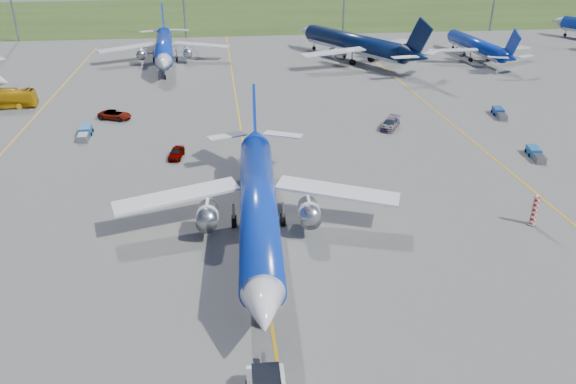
{
  "coord_description": "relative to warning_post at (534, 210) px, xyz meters",
  "views": [
    {
      "loc": [
        -2.89,
        -35.39,
        25.81
      ],
      "look_at": [
        2.88,
        9.72,
        4.0
      ],
      "focal_mm": 35.0,
      "sensor_mm": 36.0,
      "label": 1
    }
  ],
  "objects": [
    {
      "name": "ground",
      "position": [
        -26.0,
        -8.0,
        -1.5
      ],
      "size": [
        400.0,
        400.0,
        0.0
      ],
      "primitive_type": "plane",
      "color": "#585856",
      "rests_on": "ground"
    },
    {
      "name": "grass_strip",
      "position": [
        -26.0,
        142.0,
        -1.5
      ],
      "size": [
        400.0,
        80.0,
        0.01
      ],
      "primitive_type": "cube",
      "color": "#2D4719",
      "rests_on": "ground"
    },
    {
      "name": "taxiway_lines",
      "position": [
        -25.83,
        19.7,
        -1.49
      ],
      "size": [
        60.25,
        160.0,
        0.02
      ],
      "color": "gold",
      "rests_on": "ground"
    },
    {
      "name": "warning_post",
      "position": [
        0.0,
        0.0,
        0.0
      ],
      "size": [
        0.5,
        0.5,
        3.0
      ],
      "primitive_type": "cylinder",
      "color": "red",
      "rests_on": "ground"
    },
    {
      "name": "bg_jet_nnw",
      "position": [
        -39.11,
        72.56,
        -1.5
      ],
      "size": [
        30.7,
        38.96,
        9.74
      ],
      "primitive_type": null,
      "rotation": [
        0.0,
        0.0,
        0.06
      ],
      "color": "#0C2FAD",
      "rests_on": "ground"
    },
    {
      "name": "bg_jet_n",
      "position": [
        -0.61,
        70.89,
        -1.5
      ],
      "size": [
        45.86,
        49.9,
        10.54
      ],
      "primitive_type": null,
      "rotation": [
        0.0,
        0.0,
        3.62
      ],
      "color": "#07163A",
      "rests_on": "ground"
    },
    {
      "name": "bg_jet_ne",
      "position": [
        25.16,
        69.38,
        -1.5
      ],
      "size": [
        25.21,
        32.28,
        8.17
      ],
      "primitive_type": null,
      "rotation": [
        0.0,
        0.0,
        3.19
      ],
      "color": "#0C2FAD",
      "rests_on": "ground"
    },
    {
      "name": "main_airliner",
      "position": [
        -25.88,
        0.69,
        -1.5
      ],
      "size": [
        30.41,
        38.75,
        9.74
      ],
      "primitive_type": null,
      "rotation": [
        0.0,
        0.0,
        -0.06
      ],
      "color": "#0C2FAD",
      "rests_on": "ground"
    },
    {
      "name": "apron_bus",
      "position": [
        -62.1,
        45.44,
        -0.05
      ],
      "size": [
        10.48,
        2.84,
        2.9
      ],
      "primitive_type": "imported",
      "rotation": [
        0.0,
        0.0,
        1.61
      ],
      "color": "#C6900B",
      "rests_on": "ground"
    },
    {
      "name": "service_car_a",
      "position": [
        -34.31,
        21.36,
        -0.86
      ],
      "size": [
        2.15,
        3.97,
        1.28
      ],
      "primitive_type": "imported",
      "rotation": [
        0.0,
        0.0,
        -0.18
      ],
      "color": "#999999",
      "rests_on": "ground"
    },
    {
      "name": "service_car_b",
      "position": [
        -43.96,
        37.58,
        -0.83
      ],
      "size": [
        5.3,
        3.91,
        1.34
      ],
      "primitive_type": "imported",
      "rotation": [
        0.0,
        0.0,
        1.17
      ],
      "color": "#999999",
      "rests_on": "ground"
    },
    {
      "name": "service_car_c",
      "position": [
        -5.37,
        28.56,
        -0.81
      ],
      "size": [
        4.11,
        5.07,
        1.38
      ],
      "primitive_type": "imported",
      "rotation": [
        0.0,
        0.0,
        -0.54
      ],
      "color": "#999999",
      "rests_on": "ground"
    },
    {
      "name": "baggage_tug_w",
      "position": [
        9.13,
        15.89,
        -1.03
      ],
      "size": [
        2.07,
        4.61,
        1.0
      ],
      "rotation": [
        0.0,
        0.0,
        -0.21
      ],
      "color": "#1B5CA5",
      "rests_on": "ground"
    },
    {
      "name": "baggage_tug_c",
      "position": [
        -46.85,
        30.5,
        -0.97
      ],
      "size": [
        1.61,
        5.09,
        1.13
      ],
      "rotation": [
        0.0,
        0.0,
        0.05
      ],
      "color": "#1A5D9F",
      "rests_on": "ground"
    },
    {
      "name": "baggage_tug_e",
      "position": [
        12.28,
        31.8,
        -1.02
      ],
      "size": [
        2.15,
        4.73,
        1.03
      ],
      "rotation": [
        0.0,
        0.0,
        -0.21
      ],
      "color": "navy",
      "rests_on": "ground"
    }
  ]
}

